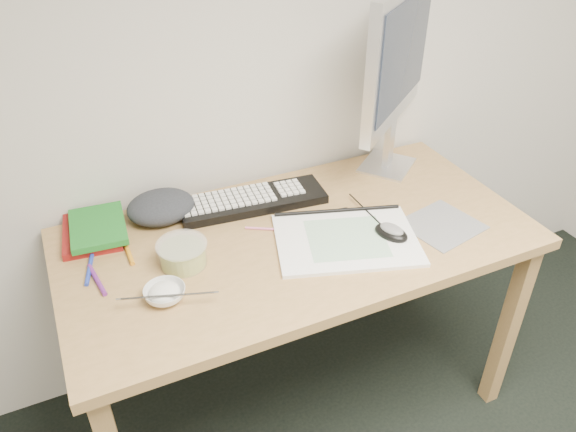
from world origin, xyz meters
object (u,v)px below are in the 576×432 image
(rice_bowl, at_px, (165,294))
(desk, at_px, (298,256))
(keyboard, at_px, (253,201))
(monitor, at_px, (399,60))
(sketchpad, at_px, (346,240))

(rice_bowl, bearing_deg, desk, 14.25)
(keyboard, distance_m, monitor, 0.65)
(desk, xyz_separation_m, keyboard, (-0.06, 0.21, 0.10))
(sketchpad, distance_m, keyboard, 0.35)
(desk, bearing_deg, rice_bowl, -165.75)
(monitor, height_order, rice_bowl, monitor)
(sketchpad, bearing_deg, monitor, 60.65)
(sketchpad, height_order, monitor, monitor)
(sketchpad, relative_size, keyboard, 0.87)
(monitor, distance_m, rice_bowl, 1.04)
(desk, distance_m, keyboard, 0.24)
(keyboard, bearing_deg, desk, -67.55)
(desk, relative_size, monitor, 2.24)
(monitor, bearing_deg, sketchpad, -175.19)
(keyboard, height_order, monitor, monitor)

